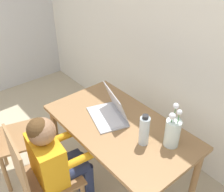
{
  "coord_description": "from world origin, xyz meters",
  "views": [
    {
      "loc": [
        1.26,
        0.43,
        2.0
      ],
      "look_at": [
        -0.02,
        1.49,
        0.91
      ],
      "focal_mm": 42.0,
      "sensor_mm": 36.0,
      "label": 1
    }
  ],
  "objects_px": {
    "laptop": "(111,111)",
    "person_seated": "(54,156)",
    "chair_spare": "(9,137)",
    "chair_occupied": "(41,179)",
    "water_bottle": "(144,130)",
    "flower_vase": "(173,131)"
  },
  "relations": [
    {
      "from": "chair_occupied",
      "to": "water_bottle",
      "type": "xyz_separation_m",
      "value": [
        0.39,
        0.62,
        0.37
      ]
    },
    {
      "from": "chair_occupied",
      "to": "person_seated",
      "type": "bearing_deg",
      "value": -90.0
    },
    {
      "from": "chair_occupied",
      "to": "laptop",
      "type": "height_order",
      "value": "laptop"
    },
    {
      "from": "chair_spare",
      "to": "laptop",
      "type": "relative_size",
      "value": 2.24
    },
    {
      "from": "laptop",
      "to": "flower_vase",
      "type": "relative_size",
      "value": 1.23
    },
    {
      "from": "chair_spare",
      "to": "laptop",
      "type": "bearing_deg",
      "value": -117.31
    },
    {
      "from": "laptop",
      "to": "person_seated",
      "type": "bearing_deg",
      "value": -72.41
    },
    {
      "from": "person_seated",
      "to": "laptop",
      "type": "relative_size",
      "value": 2.44
    },
    {
      "from": "chair_occupied",
      "to": "chair_spare",
      "type": "relative_size",
      "value": 1.0
    },
    {
      "from": "laptop",
      "to": "flower_vase",
      "type": "bearing_deg",
      "value": 31.14
    },
    {
      "from": "laptop",
      "to": "water_bottle",
      "type": "bearing_deg",
      "value": 15.23
    },
    {
      "from": "chair_spare",
      "to": "laptop",
      "type": "distance_m",
      "value": 0.93
    },
    {
      "from": "flower_vase",
      "to": "chair_spare",
      "type": "bearing_deg",
      "value": -145.32
    },
    {
      "from": "person_seated",
      "to": "water_bottle",
      "type": "height_order",
      "value": "person_seated"
    },
    {
      "from": "laptop",
      "to": "water_bottle",
      "type": "xyz_separation_m",
      "value": [
        0.37,
        -0.02,
        0.06
      ]
    },
    {
      "from": "laptop",
      "to": "water_bottle",
      "type": "relative_size",
      "value": 1.68
    },
    {
      "from": "chair_occupied",
      "to": "laptop",
      "type": "distance_m",
      "value": 0.71
    },
    {
      "from": "laptop",
      "to": "water_bottle",
      "type": "height_order",
      "value": "water_bottle"
    },
    {
      "from": "chair_spare",
      "to": "person_seated",
      "type": "height_order",
      "value": "person_seated"
    },
    {
      "from": "flower_vase",
      "to": "chair_occupied",
      "type": "bearing_deg",
      "value": -124.33
    },
    {
      "from": "person_seated",
      "to": "laptop",
      "type": "height_order",
      "value": "person_seated"
    },
    {
      "from": "chair_occupied",
      "to": "flower_vase",
      "type": "distance_m",
      "value": 0.99
    }
  ]
}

